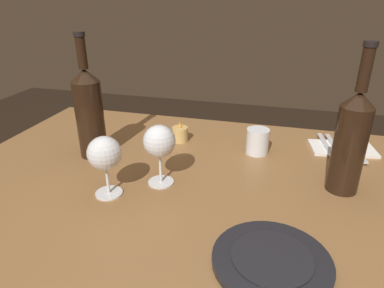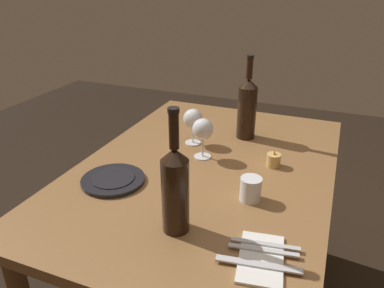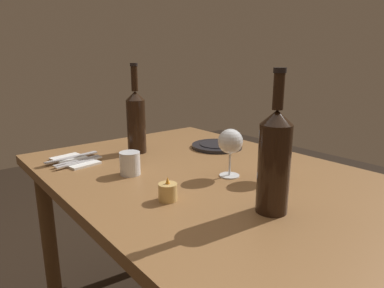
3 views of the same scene
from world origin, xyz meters
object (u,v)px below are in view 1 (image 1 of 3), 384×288
object	(u,v)px
table_knife	(353,148)
wine_bottle_second	(351,140)
wine_glass_right	(105,155)
folded_napkin	(342,148)
wine_bottle	(89,112)
fork_inner	(334,146)
wine_glass_left	(159,142)
dinner_plate	(272,261)
votive_candle	(180,134)
water_tumbler	(257,142)
fork_outer	(326,145)

from	to	relation	value
table_knife	wine_bottle_second	bearing A→B (deg)	-104.44
wine_glass_right	folded_napkin	xyz separation A→B (m)	(0.58, 0.42, -0.10)
wine_glass_right	wine_bottle	distance (m)	0.24
fork_inner	wine_glass_right	bearing A→B (deg)	-143.20
wine_glass_left	wine_bottle_second	xyz separation A→B (m)	(0.44, 0.09, 0.02)
wine_glass_left	wine_glass_right	bearing A→B (deg)	-141.89
folded_napkin	fork_inner	world-z (taller)	fork_inner
dinner_plate	folded_napkin	size ratio (longest dim) A/B	1.06
wine_glass_left	dinner_plate	xyz separation A→B (m)	(0.29, -0.22, -0.11)
votive_candle	dinner_plate	world-z (taller)	votive_candle
wine_glass_right	votive_candle	bearing A→B (deg)	77.90
wine_glass_left	table_knife	xyz separation A→B (m)	(0.51, 0.34, -0.10)
votive_candle	folded_napkin	distance (m)	0.51
wine_bottle_second	table_knife	distance (m)	0.28
fork_inner	water_tumbler	bearing A→B (deg)	-158.36
wine_bottle	dinner_plate	xyz separation A→B (m)	(0.54, -0.32, -0.13)
water_tumbler	votive_candle	distance (m)	0.25
wine_bottle_second	dinner_plate	size ratio (longest dim) A/B	1.65
wine_bottle	wine_bottle_second	xyz separation A→B (m)	(0.69, -0.02, -0.00)
fork_inner	votive_candle	bearing A→B (deg)	-172.14
votive_candle	fork_inner	xyz separation A→B (m)	(0.48, 0.07, -0.01)
water_tumbler	dinner_plate	xyz separation A→B (m)	(0.07, -0.46, -0.03)
wine_bottle_second	wine_glass_right	bearing A→B (deg)	-162.86
wine_bottle	wine_bottle_second	size ratio (longest dim) A/B	0.99
votive_candle	fork_outer	size ratio (longest dim) A/B	0.37
wine_bottle	dinner_plate	distance (m)	0.64
wine_glass_right	water_tumbler	xyz separation A→B (m)	(0.33, 0.33, -0.07)
wine_bottle_second	water_tumbler	size ratio (longest dim) A/B	4.66
wine_glass_right	table_knife	world-z (taller)	wine_glass_right
folded_napkin	wine_bottle	bearing A→B (deg)	-162.48
wine_glass_left	folded_napkin	bearing A→B (deg)	35.03
fork_outer	table_knife	world-z (taller)	same
folded_napkin	fork_outer	bearing A→B (deg)	180.00
wine_bottle_second	table_knife	xyz separation A→B (m)	(0.06, 0.25, -0.12)
dinner_plate	table_knife	distance (m)	0.60
dinner_plate	fork_inner	world-z (taller)	dinner_plate
wine_bottle	fork_outer	world-z (taller)	wine_bottle
wine_bottle_second	water_tumbler	bearing A→B (deg)	144.85
table_knife	wine_glass_right	bearing A→B (deg)	-145.74
water_tumbler	fork_outer	xyz separation A→B (m)	(0.21, 0.09, -0.02)
votive_candle	table_knife	xyz separation A→B (m)	(0.54, 0.07, -0.01)
wine_bottle_second	dinner_plate	xyz separation A→B (m)	(-0.15, -0.31, -0.13)
wine_bottle	dinner_plate	world-z (taller)	wine_bottle
dinner_plate	fork_outer	xyz separation A→B (m)	(0.14, 0.55, 0.00)
dinner_plate	fork_inner	bearing A→B (deg)	73.66
wine_glass_left	water_tumbler	distance (m)	0.34
wine_glass_right	water_tumbler	size ratio (longest dim) A/B	1.96
wine_bottle	folded_napkin	xyz separation A→B (m)	(0.73, 0.23, -0.13)
votive_candle	folded_napkin	bearing A→B (deg)	7.48
wine_glass_left	folded_napkin	distance (m)	0.59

